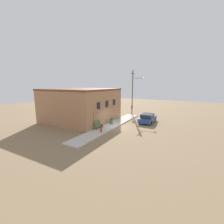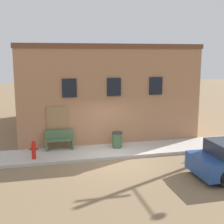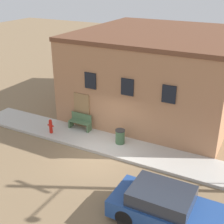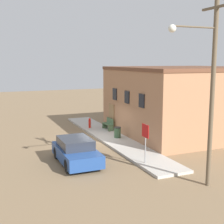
{
  "view_description": "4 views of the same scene",
  "coord_description": "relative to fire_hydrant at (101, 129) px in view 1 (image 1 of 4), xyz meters",
  "views": [
    {
      "loc": [
        -18.13,
        -8.93,
        5.88
      ],
      "look_at": [
        0.15,
        1.05,
        2.0
      ],
      "focal_mm": 24.0,
      "sensor_mm": 36.0,
      "label": 1
    },
    {
      "loc": [
        -3.26,
        -12.97,
        4.69
      ],
      "look_at": [
        0.15,
        1.05,
        2.0
      ],
      "focal_mm": 50.0,
      "sensor_mm": 36.0,
      "label": 2
    },
    {
      "loc": [
        6.89,
        -11.66,
        8.4
      ],
      "look_at": [
        0.15,
        1.05,
        2.0
      ],
      "focal_mm": 50.0,
      "sensor_mm": 36.0,
      "label": 3
    },
    {
      "loc": [
        20.63,
        -7.58,
        5.63
      ],
      "look_at": [
        0.15,
        1.05,
        2.0
      ],
      "focal_mm": 50.0,
      "sensor_mm": 36.0,
      "label": 4
    }
  ],
  "objects": [
    {
      "name": "brick_building",
      "position": [
        4.0,
        6.35,
        2.04
      ],
      "size": [
        9.62,
        9.77,
        5.2
      ],
      "color": "#A87551",
      "rests_on": "ground"
    },
    {
      "name": "ground_plane",
      "position": [
        3.5,
        -0.58,
        -0.56
      ],
      "size": [
        80.0,
        80.0,
        0.0
      ],
      "primitive_type": "plane",
      "color": "#846B4C"
    },
    {
      "name": "sidewalk",
      "position": [
        3.5,
        0.48,
        -0.49
      ],
      "size": [
        16.64,
        2.11,
        0.15
      ],
      "color": "#BCB7AD",
      "rests_on": "ground"
    },
    {
      "name": "fire_hydrant",
      "position": [
        0.0,
        0.0,
        0.0
      ],
      "size": [
        0.4,
        0.19,
        0.82
      ],
      "color": "red",
      "rests_on": "sidewalk"
    },
    {
      "name": "parked_car",
      "position": [
        7.91,
        -3.49,
        0.12
      ],
      "size": [
        4.03,
        1.88,
        1.4
      ],
      "color": "black",
      "rests_on": "ground"
    },
    {
      "name": "bench",
      "position": [
        1.21,
        1.19,
        0.03
      ],
      "size": [
        1.33,
        0.44,
        0.93
      ],
      "color": "#4C6B47",
      "rests_on": "sidewalk"
    },
    {
      "name": "utility_pole",
      "position": [
        13.31,
        0.97,
        4.16
      ],
      "size": [
        1.8,
        2.43,
        8.56
      ],
      "color": "brown",
      "rests_on": "ground"
    },
    {
      "name": "trash_bin",
      "position": [
        3.98,
        0.76,
        -0.02
      ],
      "size": [
        0.51,
        0.51,
        0.78
      ],
      "color": "#426642",
      "rests_on": "sidewalk"
    },
    {
      "name": "stop_sign",
      "position": [
        9.77,
        -0.16,
        1.1
      ],
      "size": [
        0.72,
        0.06,
        2.14
      ],
      "color": "gray",
      "rests_on": "sidewalk"
    }
  ]
}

